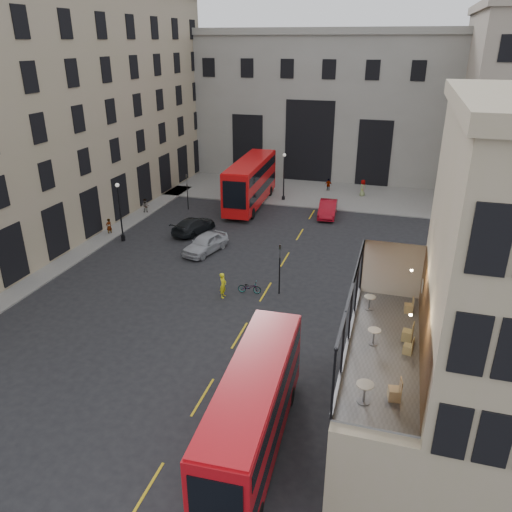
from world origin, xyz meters
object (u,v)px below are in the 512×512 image
(bus_near, at_px, (254,407))
(pedestrian_b, at_px, (257,193))
(cafe_table_far, at_px, (370,301))
(cafe_chair_c, at_px, (408,335))
(street_lamp_a, at_px, (121,215))
(cafe_chair_a, at_px, (395,393))
(cyclist, at_px, (223,285))
(cafe_table_mid, at_px, (374,334))
(pedestrian_c, at_px, (328,185))
(cafe_chair_d, at_px, (409,308))
(car_a, at_px, (205,243))
(pedestrian_d, at_px, (363,188))
(cafe_table_near, at_px, (365,390))
(car_c, at_px, (194,225))
(street_lamp_b, at_px, (284,180))
(bus_far, at_px, (251,180))
(traffic_light_near, at_px, (280,263))
(cafe_chair_b, at_px, (408,349))
(traffic_light_far, at_px, (187,187))
(pedestrian_a, at_px, (146,206))
(car_b, at_px, (328,209))
(bicycle, at_px, (250,287))
(pedestrian_e, at_px, (109,227))

(bus_near, height_order, pedestrian_b, bus_near)
(cafe_table_far, bearing_deg, cafe_chair_c, -51.68)
(street_lamp_a, height_order, cafe_chair_a, cafe_chair_a)
(cyclist, xyz_separation_m, cafe_table_mid, (10.71, -10.25, 4.14))
(pedestrian_b, relative_size, pedestrian_c, 1.09)
(cafe_table_far, xyz_separation_m, cafe_chair_d, (1.85, 0.23, -0.22))
(car_a, xyz_separation_m, pedestrian_d, (11.23, 20.51, 0.17))
(cafe_table_near, bearing_deg, car_c, 124.76)
(pedestrian_d, distance_m, cafe_table_near, 42.27)
(street_lamp_b, xyz_separation_m, cafe_table_far, (11.62, -30.80, 2.66))
(bus_far, distance_m, cafe_table_near, 38.20)
(traffic_light_near, xyz_separation_m, street_lamp_b, (-5.00, 22.00, -0.03))
(cafe_table_far, xyz_separation_m, cafe_chair_a, (1.44, -6.51, -0.19))
(pedestrian_c, bearing_deg, cafe_table_mid, 90.70)
(cafe_chair_d, bearing_deg, cyclist, 150.05)
(pedestrian_d, relative_size, cafe_table_far, 2.84)
(cafe_chair_b, bearing_deg, cafe_chair_c, 92.55)
(bus_far, relative_size, pedestrian_d, 6.38)
(car_c, xyz_separation_m, cyclist, (7.01, -11.27, 0.20))
(pedestrian_b, xyz_separation_m, cafe_chair_c, (16.36, -32.36, 4.03))
(traffic_light_far, height_order, cafe_chair_b, cafe_chair_b)
(pedestrian_a, relative_size, pedestrian_d, 0.82)
(car_b, bearing_deg, bicycle, -102.53)
(pedestrian_a, distance_m, pedestrian_b, 12.48)
(car_b, relative_size, pedestrian_d, 2.48)
(cafe_chair_b, bearing_deg, street_lamp_a, 143.47)
(cafe_chair_a, bearing_deg, cafe_table_near, -156.09)
(street_lamp_b, distance_m, cafe_chair_b, 36.80)
(pedestrian_a, bearing_deg, street_lamp_a, -99.16)
(bicycle, relative_size, cafe_table_near, 2.09)
(bus_near, bearing_deg, pedestrian_d, 88.74)
(pedestrian_b, distance_m, pedestrian_e, 17.45)
(street_lamp_b, distance_m, pedestrian_b, 3.38)
(cyclist, relative_size, pedestrian_d, 0.94)
(bicycle, height_order, cafe_chair_a, cafe_chair_a)
(cyclist, bearing_deg, traffic_light_far, 27.53)
(pedestrian_b, xyz_separation_m, cafe_table_near, (14.91, -37.02, 4.29))
(car_a, height_order, cafe_chair_a, cafe_chair_a)
(traffic_light_far, xyz_separation_m, cafe_table_near, (21.00, -31.78, 2.71))
(cafe_table_mid, distance_m, cafe_chair_b, 1.50)
(street_lamp_b, bearing_deg, car_a, -99.92)
(car_c, height_order, bicycle, car_c)
(car_a, relative_size, pedestrian_d, 2.43)
(cafe_chair_a, height_order, cafe_chair_c, cafe_chair_a)
(pedestrian_c, distance_m, cafe_table_mid, 39.88)
(car_c, bearing_deg, street_lamp_a, 49.64)
(traffic_light_far, xyz_separation_m, cafe_chair_a, (22.06, -31.31, 2.44))
(pedestrian_c, distance_m, cafe_chair_b, 40.47)
(pedestrian_b, distance_m, cafe_chair_a, 40.09)
(traffic_light_near, xyz_separation_m, pedestrian_d, (3.37, 26.13, -1.44))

